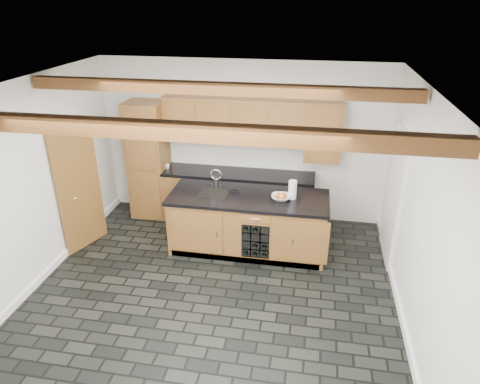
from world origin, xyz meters
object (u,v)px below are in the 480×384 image
Objects in this scene: island at (249,223)px; kitchen_scale at (234,189)px; fruit_bowl at (281,197)px; paper_towel at (293,190)px.

kitchen_scale is at bearing 147.21° from island.
paper_towel reaches higher than fruit_bowl.
fruit_bowl is at bearing -2.57° from island.
island is 8.64× the size of paper_towel.
island is 8.67× the size of fruit_bowl.
island is at bearing -175.36° from paper_towel.
kitchen_scale is 0.77m from fruit_bowl.
paper_towel is (0.91, -0.11, 0.12)m from kitchen_scale.
fruit_bowl is at bearing -155.39° from paper_towel.
island is 13.25× the size of kitchen_scale.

